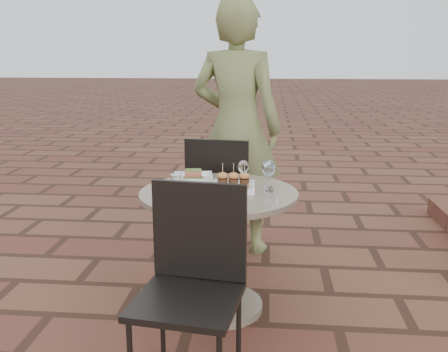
# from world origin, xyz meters

# --- Properties ---
(ground) EXTENTS (60.00, 60.00, 0.00)m
(ground) POSITION_xyz_m (0.00, 0.00, 0.00)
(ground) COLOR brown
(ground) RESTS_ON ground
(cafe_table) EXTENTS (0.90, 0.90, 0.73)m
(cafe_table) POSITION_xyz_m (-0.27, -0.25, 0.48)
(cafe_table) COLOR gray
(cafe_table) RESTS_ON ground
(chair_far) EXTENTS (0.50, 0.50, 0.93)m
(chair_far) POSITION_xyz_m (-0.33, 0.43, 0.55)
(chair_far) COLOR black
(chair_far) RESTS_ON ground
(chair_near) EXTENTS (0.50, 0.50, 0.93)m
(chair_near) POSITION_xyz_m (-0.31, -0.93, 0.55)
(chair_near) COLOR black
(chair_near) RESTS_ON ground
(diner) EXTENTS (0.78, 0.62, 1.90)m
(diner) POSITION_xyz_m (-0.24, 0.75, 0.95)
(diner) COLOR olive
(diner) RESTS_ON ground
(plate_salmon) EXTENTS (0.27, 0.27, 0.07)m
(plate_salmon) POSITION_xyz_m (-0.46, 0.00, 0.75)
(plate_salmon) COLOR white
(plate_salmon) RESTS_ON cafe_table
(plate_sliders) EXTENTS (0.25, 0.25, 0.16)m
(plate_sliders) POSITION_xyz_m (-0.19, -0.20, 0.76)
(plate_sliders) COLOR white
(plate_sliders) RESTS_ON cafe_table
(plate_tuna) EXTENTS (0.30, 0.30, 0.03)m
(plate_tuna) POSITION_xyz_m (-0.30, -0.40, 0.74)
(plate_tuna) COLOR white
(plate_tuna) RESTS_ON cafe_table
(wine_glass_right) EXTENTS (0.08, 0.08, 0.18)m
(wine_glass_right) POSITION_xyz_m (0.01, -0.22, 0.86)
(wine_glass_right) COLOR white
(wine_glass_right) RESTS_ON cafe_table
(wine_glass_mid) EXTENTS (0.06, 0.06, 0.15)m
(wine_glass_mid) POSITION_xyz_m (-0.14, -0.09, 0.84)
(wine_glass_mid) COLOR white
(wine_glass_mid) RESTS_ON cafe_table
(wine_glass_far) EXTENTS (0.06, 0.06, 0.15)m
(wine_glass_far) POSITION_xyz_m (0.01, -0.14, 0.84)
(wine_glass_far) COLOR white
(wine_glass_far) RESTS_ON cafe_table
(steel_ramekin) EXTENTS (0.08, 0.08, 0.05)m
(steel_ramekin) POSITION_xyz_m (-0.55, -0.08, 0.76)
(steel_ramekin) COLOR silver
(steel_ramekin) RESTS_ON cafe_table
(cutlery_set) EXTENTS (0.10, 0.20, 0.00)m
(cutlery_set) POSITION_xyz_m (0.03, -0.40, 0.73)
(cutlery_set) COLOR silver
(cutlery_set) RESTS_ON cafe_table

